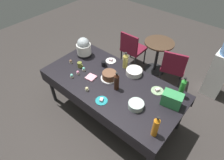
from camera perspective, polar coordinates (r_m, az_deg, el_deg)
name	(u,v)px	position (r m, az deg, el deg)	size (l,w,h in m)	color
ground	(112,112)	(3.46, 0.00, -9.72)	(9.00, 9.00, 0.00)	#383330
potluck_table	(112,85)	(2.94, 0.00, -1.59)	(2.20, 1.10, 0.75)	black
frosted_layer_cake	(109,76)	(2.93, -0.80, 1.32)	(0.27, 0.27, 0.12)	silver
slow_cooker	(84,47)	(3.39, -8.50, 9.68)	(0.26, 0.26, 0.35)	black
glass_salad_bowl	(136,105)	(2.56, 7.24, -7.49)	(0.21, 0.21, 0.08)	#B2C6BC
ceramic_snack_bowl	(134,72)	(3.03, 6.66, 2.46)	(0.26, 0.26, 0.09)	silver
dessert_plate_sage	(157,90)	(2.84, 13.48, -3.06)	(0.18, 0.18, 0.05)	#8CA87F
dessert_plate_white	(111,60)	(3.30, -0.37, 5.89)	(0.18, 0.18, 0.04)	white
dessert_plate_teal	(101,100)	(2.64, -3.18, -6.14)	(0.17, 0.17, 0.04)	teal
cupcake_berry	(87,89)	(2.77, -7.55, -2.72)	(0.05, 0.05, 0.07)	beige
cupcake_cocoa	(72,76)	(3.02, -11.99, 1.23)	(0.05, 0.05, 0.07)	beige
cupcake_vanilla	(84,69)	(3.12, -8.49, 3.25)	(0.05, 0.05, 0.07)	beige
cupcake_mint	(71,62)	(3.31, -12.30, 5.45)	(0.05, 0.05, 0.07)	beige
cupcake_lemon	(78,73)	(3.06, -10.23, 2.18)	(0.05, 0.05, 0.07)	beige
soda_bottle_ginger_ale	(125,61)	(3.09, 4.07, 5.81)	(0.08, 0.08, 0.29)	gold
soda_bottle_cola	(117,82)	(2.70, 1.38, -0.47)	(0.08, 0.08, 0.31)	#33190F
soda_bottle_orange_juice	(156,127)	(2.26, 13.02, -13.50)	(0.08, 0.08, 0.33)	orange
soda_bottle_lime_soda	(182,88)	(2.77, 20.38, -2.15)	(0.07, 0.07, 0.34)	green
coffee_mug_black	(104,64)	(3.17, -2.46, 4.88)	(0.12, 0.08, 0.09)	black
coffee_mug_olive	(80,65)	(3.19, -9.64, 4.54)	(0.12, 0.08, 0.09)	olive
soda_carton	(172,99)	(2.65, 17.59, -5.59)	(0.26, 0.16, 0.20)	#338C4C
paper_napkin_stack	(91,77)	(2.98, -6.36, 0.78)	(0.14, 0.14, 0.02)	pink
maroon_chair_left	(132,48)	(4.14, 6.03, 9.68)	(0.44, 0.44, 0.85)	maroon
maroon_chair_right	(173,66)	(3.79, 18.00, 4.03)	(0.55, 0.55, 0.85)	maroon
round_cafe_table	(158,51)	(4.10, 13.62, 8.37)	(0.60, 0.60, 0.72)	#473323
water_cooler	(221,69)	(3.91, 29.93, 2.95)	(0.32, 0.32, 1.24)	silver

